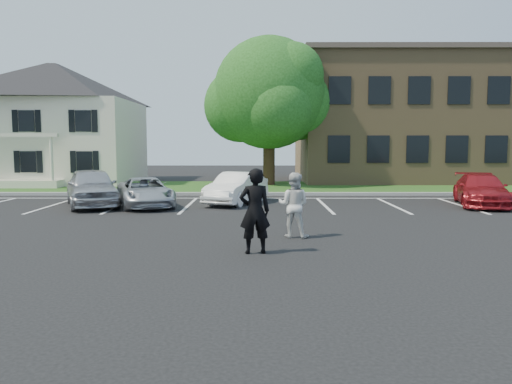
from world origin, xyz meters
TOP-DOWN VIEW (x-y plane):
  - ground_plane at (0.00, 0.00)m, footprint 90.00×90.00m
  - curb at (0.00, 12.00)m, footprint 40.00×0.30m
  - grass_strip at (0.00, 16.00)m, footprint 44.00×8.00m
  - stall_lines at (1.40, 8.95)m, footprint 34.00×5.36m
  - house at (-13.00, 19.97)m, footprint 10.30×9.22m
  - office_building at (14.00, 21.99)m, footprint 22.40×10.40m
  - tree at (0.81, 17.63)m, footprint 7.80×7.20m
  - man_black_suit at (-0.02, -0.89)m, footprint 0.80×0.60m
  - man_white_shirt at (1.02, 1.12)m, footprint 1.02×0.89m
  - car_silver_west at (-6.71, 7.83)m, footprint 3.49×4.94m
  - car_silver_minivan at (-4.51, 7.71)m, footprint 3.29×4.64m
  - car_white_sedan at (-0.85, 8.72)m, footprint 2.75×4.25m
  - car_red_compact at (9.22, 8.07)m, footprint 2.87×4.75m

SIDE VIEW (x-z plane):
  - ground_plane at x=0.00m, z-range 0.00..0.00m
  - stall_lines at x=1.40m, z-range 0.00..0.01m
  - grass_strip at x=0.00m, z-range 0.00..0.08m
  - curb at x=0.00m, z-range 0.00..0.15m
  - car_silver_minivan at x=-4.51m, z-range 0.00..1.17m
  - car_red_compact at x=9.22m, z-range 0.00..1.29m
  - car_white_sedan at x=-0.85m, z-range 0.00..1.32m
  - car_silver_west at x=-6.71m, z-range 0.00..1.56m
  - man_white_shirt at x=1.02m, z-range 0.00..1.77m
  - man_black_suit at x=-0.02m, z-range 0.00..1.99m
  - house at x=-13.00m, z-range 0.03..7.63m
  - office_building at x=14.00m, z-range 0.01..8.31m
  - tree at x=0.81m, z-range 0.95..9.75m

